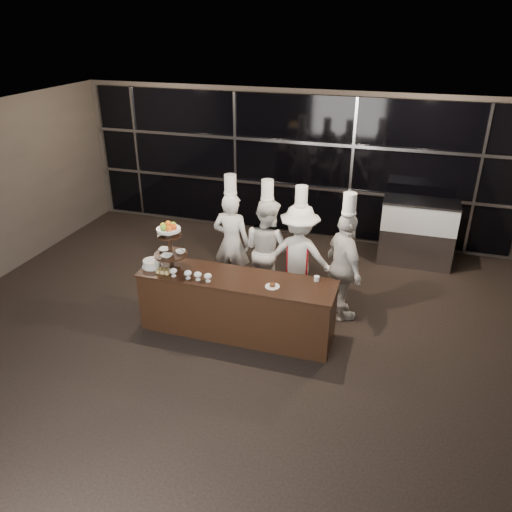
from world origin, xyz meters
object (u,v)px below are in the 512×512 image
(display_case, at_px, (418,230))
(chef_b, at_px, (267,248))
(buffet_counter, at_px, (237,305))
(chef_d, at_px, (344,266))
(display_stand, at_px, (170,242))
(chef_a, at_px, (232,242))
(chef_c, at_px, (299,255))
(layer_cake, at_px, (152,264))

(display_case, xyz_separation_m, chef_b, (-2.32, -2.00, 0.18))
(buffet_counter, height_order, chef_d, chef_d)
(buffet_counter, relative_size, display_case, 2.12)
(buffet_counter, bearing_deg, display_stand, -179.99)
(chef_b, bearing_deg, chef_a, 176.91)
(display_stand, relative_size, chef_c, 0.38)
(chef_b, bearing_deg, chef_c, -5.37)
(buffet_counter, bearing_deg, display_case, 52.42)
(chef_a, distance_m, chef_b, 0.62)
(display_stand, relative_size, chef_b, 0.37)
(chef_a, bearing_deg, layer_cake, -122.22)
(display_stand, relative_size, layer_cake, 2.48)
(buffet_counter, distance_m, display_stand, 1.33)
(layer_cake, distance_m, chef_a, 1.48)
(chef_a, relative_size, chef_d, 1.00)
(chef_c, bearing_deg, buffet_counter, -120.31)
(display_case, bearing_deg, chef_a, -146.25)
(layer_cake, bearing_deg, display_case, 40.78)
(chef_c, xyz_separation_m, chef_d, (0.74, -0.22, 0.03))
(buffet_counter, xyz_separation_m, chef_a, (-0.50, 1.20, 0.43))
(buffet_counter, height_order, chef_c, chef_c)
(buffet_counter, relative_size, layer_cake, 9.47)
(chef_c, bearing_deg, chef_b, 174.63)
(buffet_counter, xyz_separation_m, display_case, (2.44, 3.16, 0.22))
(display_stand, distance_m, chef_d, 2.60)
(display_case, distance_m, chef_d, 2.50)
(chef_a, relative_size, chef_c, 1.02)
(chef_a, bearing_deg, chef_d, -9.21)
(display_case, height_order, chef_b, chef_b)
(chef_a, xyz_separation_m, chef_c, (1.16, -0.08, -0.04))
(chef_c, bearing_deg, display_stand, -145.94)
(chef_d, bearing_deg, chef_a, 170.79)
(chef_b, bearing_deg, display_case, 40.67)
(layer_cake, xyz_separation_m, chef_b, (1.40, 1.22, -0.10))
(display_stand, relative_size, display_case, 0.56)
(chef_b, bearing_deg, buffet_counter, -95.48)
(layer_cake, distance_m, chef_c, 2.27)
(chef_b, xyz_separation_m, chef_c, (0.54, -0.05, -0.02))
(buffet_counter, height_order, display_stand, display_stand)
(display_stand, distance_m, chef_c, 2.05)
(display_stand, xyz_separation_m, layer_cake, (-0.29, -0.05, -0.37))
(chef_a, distance_m, chef_d, 1.92)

